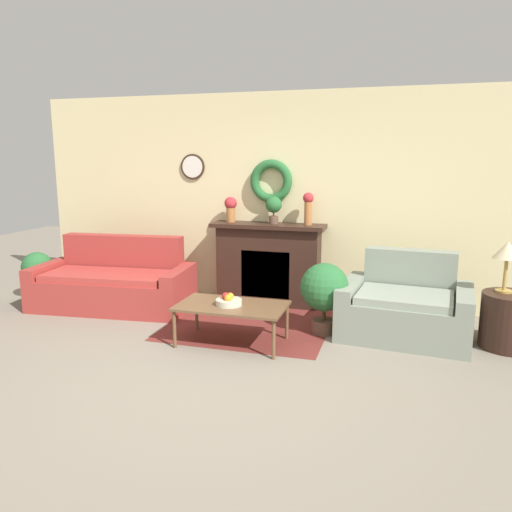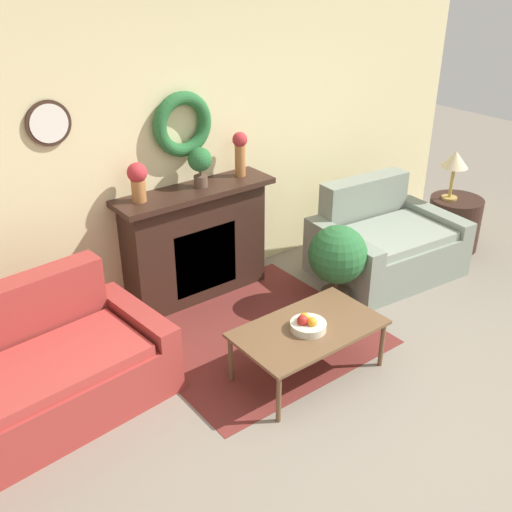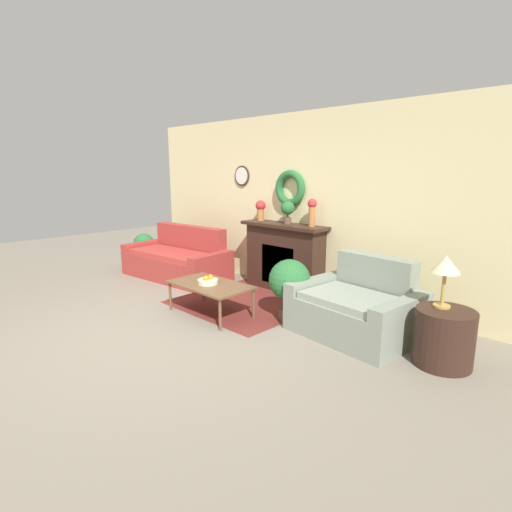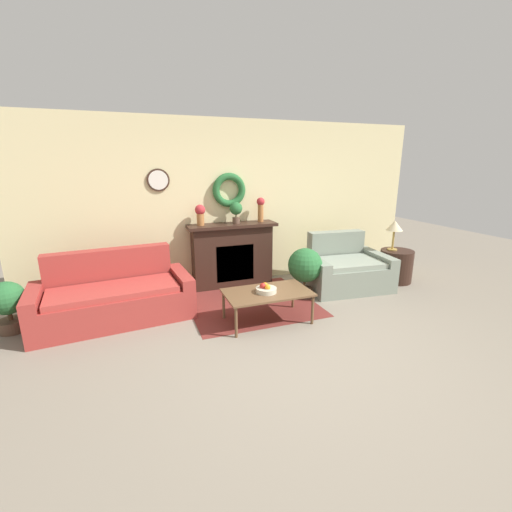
{
  "view_description": "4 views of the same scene",
  "coord_description": "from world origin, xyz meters",
  "px_view_note": "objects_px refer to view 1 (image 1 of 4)",
  "views": [
    {
      "loc": [
        1.52,
        -3.67,
        1.88
      ],
      "look_at": [
        0.04,
        1.36,
        0.85
      ],
      "focal_mm": 35.0,
      "sensor_mm": 36.0,
      "label": 1
    },
    {
      "loc": [
        -2.64,
        -1.74,
        2.89
      ],
      "look_at": [
        -0.22,
        1.41,
        0.85
      ],
      "focal_mm": 42.0,
      "sensor_mm": 36.0,
      "label": 2
    },
    {
      "loc": [
        3.8,
        -2.23,
        1.86
      ],
      "look_at": [
        0.26,
        1.43,
        0.76
      ],
      "focal_mm": 28.0,
      "sensor_mm": 36.0,
      "label": 3
    },
    {
      "loc": [
        -1.67,
        -2.88,
        2.01
      ],
      "look_at": [
        -0.03,
        1.53,
        0.73
      ],
      "focal_mm": 24.0,
      "sensor_mm": 36.0,
      "label": 4
    }
  ],
  "objects_px": {
    "fireplace": "(268,264)",
    "table_lamp": "(507,253)",
    "loveseat_right": "(405,308)",
    "vase_on_mantel_right": "(308,206)",
    "side_table_by_loveseat": "(509,321)",
    "potted_plant_floor_by_loveseat": "(324,290)",
    "fruit_bowl": "(229,301)",
    "vase_on_mantel_left": "(231,207)",
    "potted_plant_on_mantel": "(274,207)",
    "couch_left": "(114,284)",
    "coffee_table": "(232,308)",
    "potted_plant_floor_by_couch": "(38,272)"
  },
  "relations": [
    {
      "from": "couch_left",
      "to": "fruit_bowl",
      "type": "distance_m",
      "value": 2.02
    },
    {
      "from": "side_table_by_loveseat",
      "to": "couch_left",
      "type": "bearing_deg",
      "value": 178.49
    },
    {
      "from": "table_lamp",
      "to": "potted_plant_floor_by_loveseat",
      "type": "relative_size",
      "value": 0.66
    },
    {
      "from": "couch_left",
      "to": "coffee_table",
      "type": "height_order",
      "value": "couch_left"
    },
    {
      "from": "vase_on_mantel_left",
      "to": "vase_on_mantel_right",
      "type": "bearing_deg",
      "value": -0.0
    },
    {
      "from": "fireplace",
      "to": "table_lamp",
      "type": "distance_m",
      "value": 2.79
    },
    {
      "from": "fireplace",
      "to": "vase_on_mantel_right",
      "type": "distance_m",
      "value": 0.91
    },
    {
      "from": "fireplace",
      "to": "vase_on_mantel_right",
      "type": "height_order",
      "value": "vase_on_mantel_right"
    },
    {
      "from": "fruit_bowl",
      "to": "vase_on_mantel_left",
      "type": "xyz_separation_m",
      "value": [
        -0.5,
        1.52,
        0.79
      ]
    },
    {
      "from": "fireplace",
      "to": "potted_plant_floor_by_couch",
      "type": "height_order",
      "value": "fireplace"
    },
    {
      "from": "potted_plant_on_mantel",
      "to": "vase_on_mantel_right",
      "type": "bearing_deg",
      "value": 2.62
    },
    {
      "from": "vase_on_mantel_left",
      "to": "potted_plant_floor_by_loveseat",
      "type": "xyz_separation_m",
      "value": [
        1.38,
        -0.93,
        -0.76
      ]
    },
    {
      "from": "potted_plant_floor_by_couch",
      "to": "potted_plant_floor_by_loveseat",
      "type": "distance_m",
      "value": 3.92
    },
    {
      "from": "loveseat_right",
      "to": "table_lamp",
      "type": "bearing_deg",
      "value": 3.26
    },
    {
      "from": "couch_left",
      "to": "coffee_table",
      "type": "relative_size",
      "value": 1.84
    },
    {
      "from": "loveseat_right",
      "to": "fruit_bowl",
      "type": "height_order",
      "value": "loveseat_right"
    },
    {
      "from": "vase_on_mantel_left",
      "to": "vase_on_mantel_right",
      "type": "xyz_separation_m",
      "value": [
        1.02,
        -0.0,
        0.05
      ]
    },
    {
      "from": "fireplace",
      "to": "couch_left",
      "type": "bearing_deg",
      "value": -159.11
    },
    {
      "from": "couch_left",
      "to": "fruit_bowl",
      "type": "relative_size",
      "value": 7.62
    },
    {
      "from": "coffee_table",
      "to": "vase_on_mantel_left",
      "type": "height_order",
      "value": "vase_on_mantel_left"
    },
    {
      "from": "couch_left",
      "to": "vase_on_mantel_right",
      "type": "relative_size",
      "value": 5.04
    },
    {
      "from": "table_lamp",
      "to": "potted_plant_floor_by_loveseat",
      "type": "xyz_separation_m",
      "value": [
        -1.78,
        -0.16,
        -0.48
      ]
    },
    {
      "from": "couch_left",
      "to": "table_lamp",
      "type": "bearing_deg",
      "value": -6.22
    },
    {
      "from": "side_table_by_loveseat",
      "to": "vase_on_mantel_left",
      "type": "height_order",
      "value": "vase_on_mantel_left"
    },
    {
      "from": "loveseat_right",
      "to": "potted_plant_floor_by_loveseat",
      "type": "height_order",
      "value": "loveseat_right"
    },
    {
      "from": "fruit_bowl",
      "to": "vase_on_mantel_right",
      "type": "bearing_deg",
      "value": 71.33
    },
    {
      "from": "fireplace",
      "to": "potted_plant_on_mantel",
      "type": "distance_m",
      "value": 0.74
    },
    {
      "from": "couch_left",
      "to": "side_table_by_loveseat",
      "type": "distance_m",
      "value": 4.57
    },
    {
      "from": "vase_on_mantel_right",
      "to": "potted_plant_on_mantel",
      "type": "xyz_separation_m",
      "value": [
        -0.44,
        -0.02,
        -0.02
      ]
    },
    {
      "from": "coffee_table",
      "to": "vase_on_mantel_left",
      "type": "relative_size",
      "value": 3.38
    },
    {
      "from": "coffee_table",
      "to": "vase_on_mantel_left",
      "type": "xyz_separation_m",
      "value": [
        -0.53,
        1.51,
        0.87
      ]
    },
    {
      "from": "side_table_by_loveseat",
      "to": "potted_plant_floor_by_loveseat",
      "type": "height_order",
      "value": "potted_plant_floor_by_loveseat"
    },
    {
      "from": "table_lamp",
      "to": "potted_plant_floor_by_loveseat",
      "type": "height_order",
      "value": "table_lamp"
    },
    {
      "from": "loveseat_right",
      "to": "vase_on_mantel_right",
      "type": "distance_m",
      "value": 1.73
    },
    {
      "from": "coffee_table",
      "to": "table_lamp",
      "type": "height_order",
      "value": "table_lamp"
    },
    {
      "from": "fireplace",
      "to": "table_lamp",
      "type": "relative_size",
      "value": 2.84
    },
    {
      "from": "couch_left",
      "to": "vase_on_mantel_right",
      "type": "height_order",
      "value": "vase_on_mantel_right"
    },
    {
      "from": "couch_left",
      "to": "vase_on_mantel_right",
      "type": "xyz_separation_m",
      "value": [
        2.35,
        0.71,
        0.99
      ]
    },
    {
      "from": "coffee_table",
      "to": "table_lamp",
      "type": "bearing_deg",
      "value": 15.55
    },
    {
      "from": "vase_on_mantel_left",
      "to": "vase_on_mantel_right",
      "type": "relative_size",
      "value": 0.81
    },
    {
      "from": "coffee_table",
      "to": "table_lamp",
      "type": "distance_m",
      "value": 2.79
    },
    {
      "from": "vase_on_mantel_left",
      "to": "potted_plant_floor_by_loveseat",
      "type": "relative_size",
      "value": 0.42
    },
    {
      "from": "fruit_bowl",
      "to": "side_table_by_loveseat",
      "type": "xyz_separation_m",
      "value": [
        2.73,
        0.69,
        -0.18
      ]
    },
    {
      "from": "fruit_bowl",
      "to": "vase_on_mantel_left",
      "type": "distance_m",
      "value": 1.79
    },
    {
      "from": "table_lamp",
      "to": "vase_on_mantel_left",
      "type": "height_order",
      "value": "vase_on_mantel_left"
    },
    {
      "from": "coffee_table",
      "to": "fruit_bowl",
      "type": "bearing_deg",
      "value": -148.86
    },
    {
      "from": "loveseat_right",
      "to": "side_table_by_loveseat",
      "type": "distance_m",
      "value": 1.0
    },
    {
      "from": "couch_left",
      "to": "loveseat_right",
      "type": "relative_size",
      "value": 1.44
    },
    {
      "from": "loveseat_right",
      "to": "couch_left",
      "type": "bearing_deg",
      "value": -175.01
    },
    {
      "from": "side_table_by_loveseat",
      "to": "potted_plant_floor_by_loveseat",
      "type": "xyz_separation_m",
      "value": [
        -1.85,
        -0.1,
        0.21
      ]
    }
  ]
}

